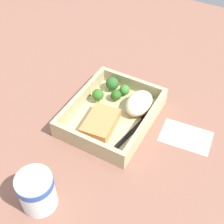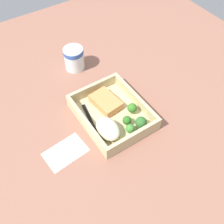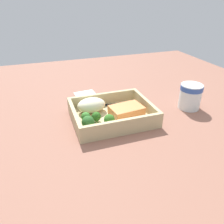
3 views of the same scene
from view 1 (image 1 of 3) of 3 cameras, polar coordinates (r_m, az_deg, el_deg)
name	(u,v)px [view 1 (image 1 of 3)]	position (r cm, az deg, el deg)	size (l,w,h in cm)	color
ground_plane	(112,121)	(88.39, 0.00, -1.68)	(160.00, 160.00, 2.00)	#885948
takeout_tray	(112,117)	(87.22, 0.00, -0.96)	(26.91, 21.62, 1.20)	tan
tray_rim	(112,110)	(85.28, 0.00, 0.28)	(26.91, 21.62, 4.19)	tan
salmon_fillet	(101,123)	(82.93, -2.09, -2.03)	(11.03, 7.43, 3.04)	#E3854A
mashed_potatoes	(139,103)	(87.06, 4.98, 1.63)	(9.97, 6.88, 5.03)	beige
broccoli_floret_1	(98,95)	(89.21, -2.59, 3.12)	(3.40, 3.40, 4.37)	#83A45B
broccoli_floret_2	(125,90)	(91.80, 2.31, 4.05)	(3.07, 3.07, 3.48)	#73A359
broccoli_floret_3	(112,84)	(93.13, 0.04, 5.19)	(3.96, 3.96, 4.40)	#77A255
broccoli_floret_4	(116,95)	(89.96, 0.75, 3.08)	(3.07, 3.07, 3.54)	#86A25E
fork	(137,127)	(83.98, 4.58, -2.71)	(15.85, 4.38, 0.44)	black
paper_cup	(36,190)	(69.89, -13.65, -13.71)	(8.08, 8.08, 9.40)	white
receipt_slip	(186,136)	(85.51, 13.36, -4.37)	(8.64, 13.22, 0.24)	white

